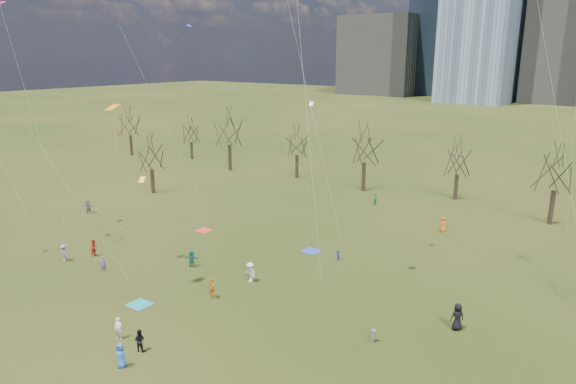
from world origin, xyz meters
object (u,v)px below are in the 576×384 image
Objects in this scene: blanket_crimson at (204,230)px; person_4 at (212,288)px; person_0 at (121,356)px; person_2 at (94,248)px; blanket_navy at (311,251)px; blanket_teal at (140,304)px; person_1 at (118,328)px.

blanket_crimson is 0.96× the size of person_4.
person_2 is at bearing 130.01° from person_0.
person_4 reaches higher than person_2.
blanket_navy is 1.00× the size of person_0.
blanket_teal is 0.96× the size of person_4.
person_2 is at bearing 129.53° from person_1.
person_0 is at bearing -56.76° from blanket_crimson.
person_2 is at bearing -141.00° from blanket_navy.
person_2 reaches higher than blanket_teal.
blanket_teal is 17.18m from blanket_crimson.
blanket_navy is 12.91m from person_4.
person_2 is (-16.01, -12.97, 0.82)m from blanket_navy.
person_1 is at bearing -122.93° from person_2.
person_4 is (3.80, 4.05, 0.82)m from blanket_teal.
person_2 is (-14.16, 7.89, 0.05)m from person_1.
person_4 is (-1.91, 9.98, 0.03)m from person_0.
blanket_navy is at bearing -54.79° from person_2.
blanket_teal and blanket_navy have the same top height.
blanket_crimson is 25.22m from person_0.
person_1 is at bearing 125.68° from person_0.
blanket_crimson is at bearing -19.83° from person_2.
blanket_navy and blanket_crimson have the same top height.
person_4 reaches higher than blanket_teal.
person_0 is 1.03× the size of person_1.
person_0 reaches higher than blanket_navy.
person_4 is at bearing 46.82° from blanket_teal.
blanket_teal is 17.54m from blanket_navy.
blanket_navy is 1.00× the size of blanket_crimson.
blanket_crimson is at bearing 103.32° from person_0.
person_0 is 0.96× the size of person_2.
person_1 is (10.94, -19.11, 0.76)m from blanket_crimson.
blanket_crimson is 22.03m from person_1.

